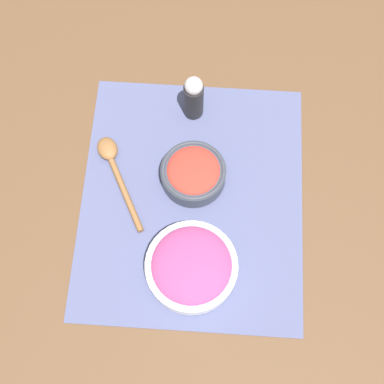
% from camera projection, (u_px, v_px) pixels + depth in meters
% --- Properties ---
extents(ground_plane, '(3.00, 3.00, 0.00)m').
position_uv_depth(ground_plane, '(192.00, 198.00, 1.00)').
color(ground_plane, '#513823').
extents(placemat, '(0.48, 0.41, 0.00)m').
position_uv_depth(placemat, '(192.00, 198.00, 1.00)').
color(placemat, '#474C70').
rests_on(placemat, ground_plane).
extents(tomato_bowl, '(0.12, 0.12, 0.05)m').
position_uv_depth(tomato_bowl, '(192.00, 173.00, 0.99)').
color(tomato_bowl, '#333842').
rests_on(tomato_bowl, placemat).
extents(onion_bowl, '(0.16, 0.16, 0.05)m').
position_uv_depth(onion_bowl, '(191.00, 266.00, 0.92)').
color(onion_bowl, silver).
rests_on(onion_bowl, placemat).
extents(wooden_spoon, '(0.19, 0.11, 0.02)m').
position_uv_depth(wooden_spoon, '(114.00, 164.00, 1.01)').
color(wooden_spoon, brown).
rests_on(wooden_spoon, placemat).
extents(pepper_shaker, '(0.04, 0.04, 0.11)m').
position_uv_depth(pepper_shaker, '(194.00, 97.00, 1.01)').
color(pepper_shaker, black).
rests_on(pepper_shaker, placemat).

